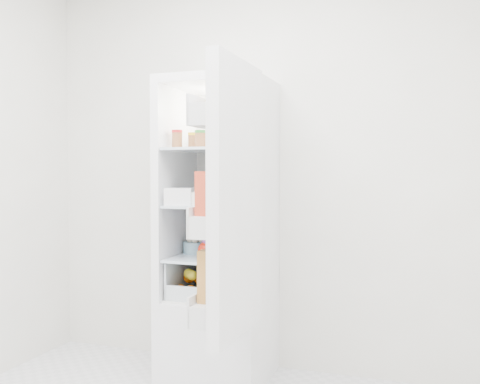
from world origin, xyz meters
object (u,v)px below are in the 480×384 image
at_px(refrigerator, 221,268).
at_px(mushroom_bowl, 196,248).
at_px(fridge_door, 231,205).
at_px(red_cabbage, 216,243).

bearing_deg(refrigerator, mushroom_bowl, -174.91).
bearing_deg(mushroom_bowl, fridge_door, -53.45).
height_order(refrigerator, mushroom_bowl, refrigerator).
xyz_separation_m(red_cabbage, mushroom_bowl, (-0.17, 0.09, -0.05)).
bearing_deg(fridge_door, red_cabbage, 29.37).
distance_m(refrigerator, fridge_door, 0.82).
relative_size(refrigerator, mushroom_bowl, 11.82).
height_order(refrigerator, fridge_door, refrigerator).
bearing_deg(fridge_door, mushroom_bowl, 37.26).
xyz_separation_m(red_cabbage, fridge_door, (0.29, -0.53, 0.26)).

